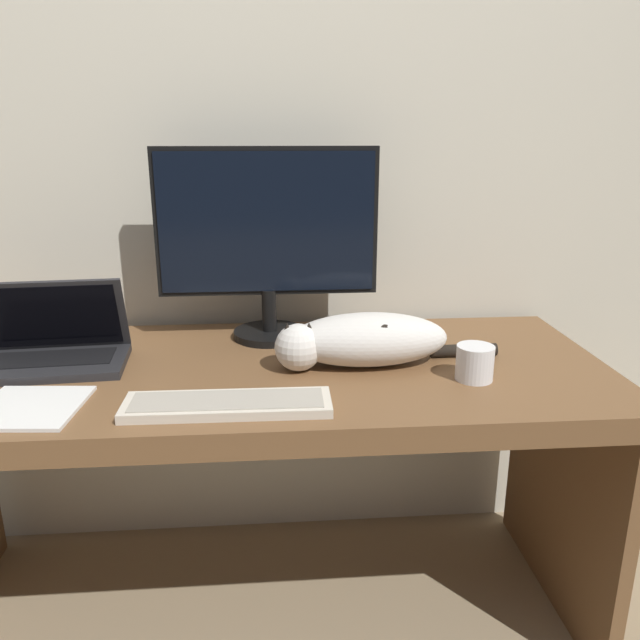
% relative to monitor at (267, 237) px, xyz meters
% --- Properties ---
extents(wall_back, '(6.40, 0.06, 2.60)m').
position_rel_monitor_xyz_m(wall_back, '(-0.04, 0.19, 0.30)').
color(wall_back, beige).
rests_on(wall_back, ground_plane).
extents(desk, '(1.74, 0.71, 0.72)m').
position_rel_monitor_xyz_m(desk, '(-0.04, -0.22, -0.42)').
color(desk, brown).
rests_on(desk, ground_plane).
extents(monitor, '(0.59, 0.20, 0.52)m').
position_rel_monitor_xyz_m(monitor, '(0.00, 0.00, 0.00)').
color(monitor, black).
rests_on(monitor, desk).
extents(laptop, '(0.36, 0.24, 0.21)m').
position_rel_monitor_xyz_m(laptop, '(-0.53, -0.18, -0.24)').
color(laptop, '#232326').
rests_on(laptop, desk).
extents(external_keyboard, '(0.43, 0.13, 0.02)m').
position_rel_monitor_xyz_m(external_keyboard, '(-0.09, -0.47, -0.27)').
color(external_keyboard, beige).
rests_on(external_keyboard, desk).
extents(cat, '(0.57, 0.18, 0.13)m').
position_rel_monitor_xyz_m(cat, '(0.22, -0.23, -0.21)').
color(cat, silver).
rests_on(cat, desk).
extents(coffee_mug, '(0.09, 0.09, 0.08)m').
position_rel_monitor_xyz_m(coffee_mug, '(0.47, -0.35, -0.24)').
color(coffee_mug, white).
rests_on(coffee_mug, desk).
extents(paper_notepad, '(0.22, 0.22, 0.01)m').
position_rel_monitor_xyz_m(paper_notepad, '(-0.50, -0.43, -0.28)').
color(paper_notepad, white).
rests_on(paper_notepad, desk).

